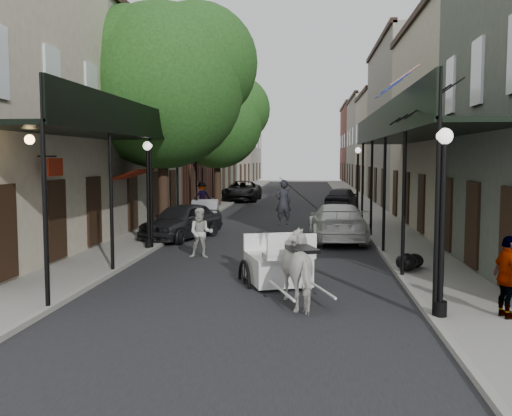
% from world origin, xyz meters
% --- Properties ---
extents(ground, '(140.00, 140.00, 0.00)m').
position_xyz_m(ground, '(0.00, 0.00, 0.00)').
color(ground, gray).
rests_on(ground, ground).
extents(road, '(8.00, 90.00, 0.01)m').
position_xyz_m(road, '(0.00, 20.00, 0.01)').
color(road, black).
rests_on(road, ground).
extents(sidewalk_left, '(2.20, 90.00, 0.12)m').
position_xyz_m(sidewalk_left, '(-5.00, 20.00, 0.06)').
color(sidewalk_left, gray).
rests_on(sidewalk_left, ground).
extents(sidewalk_right, '(2.20, 90.00, 0.12)m').
position_xyz_m(sidewalk_right, '(5.00, 20.00, 0.06)').
color(sidewalk_right, gray).
rests_on(sidewalk_right, ground).
extents(building_row_left, '(5.00, 80.00, 10.50)m').
position_xyz_m(building_row_left, '(-8.60, 30.00, 5.25)').
color(building_row_left, '#C2B59B').
rests_on(building_row_left, ground).
extents(building_row_right, '(5.00, 80.00, 10.50)m').
position_xyz_m(building_row_right, '(8.60, 30.00, 5.25)').
color(building_row_right, gray).
rests_on(building_row_right, ground).
extents(gallery_left, '(2.20, 18.05, 4.88)m').
position_xyz_m(gallery_left, '(-4.79, 6.98, 4.05)').
color(gallery_left, black).
rests_on(gallery_left, sidewalk_left).
extents(gallery_right, '(2.20, 18.05, 4.88)m').
position_xyz_m(gallery_right, '(4.79, 6.98, 4.05)').
color(gallery_right, black).
rests_on(gallery_right, sidewalk_right).
extents(tree_near, '(7.31, 6.80, 9.63)m').
position_xyz_m(tree_near, '(-4.20, 10.18, 6.49)').
color(tree_near, '#382619').
rests_on(tree_near, sidewalk_left).
extents(tree_far, '(6.45, 6.00, 8.61)m').
position_xyz_m(tree_far, '(-4.25, 24.18, 5.84)').
color(tree_far, '#382619').
rests_on(tree_far, sidewalk_left).
extents(lamppost_right_near, '(0.32, 0.32, 3.71)m').
position_xyz_m(lamppost_right_near, '(4.10, -2.00, 2.05)').
color(lamppost_right_near, black).
rests_on(lamppost_right_near, sidewalk_right).
extents(lamppost_left, '(0.32, 0.32, 3.71)m').
position_xyz_m(lamppost_left, '(-4.10, 6.00, 2.05)').
color(lamppost_left, black).
rests_on(lamppost_left, sidewalk_left).
extents(lamppost_right_far, '(0.32, 0.32, 3.71)m').
position_xyz_m(lamppost_right_far, '(4.10, 18.00, 2.05)').
color(lamppost_right_far, black).
rests_on(lamppost_right_far, sidewalk_right).
extents(horse, '(1.46, 2.13, 1.64)m').
position_xyz_m(horse, '(1.39, -1.00, 0.82)').
color(horse, silver).
rests_on(horse, ground).
extents(carriage, '(2.19, 2.73, 2.75)m').
position_xyz_m(carriage, '(0.57, 1.43, 1.07)').
color(carriage, black).
rests_on(carriage, ground).
extents(pedestrian_walking, '(0.86, 0.70, 1.64)m').
position_xyz_m(pedestrian_walking, '(-2.00, 4.73, 0.82)').
color(pedestrian_walking, '#B9B9AF').
rests_on(pedestrian_walking, ground).
extents(pedestrian_sidewalk_left, '(1.27, 1.11, 1.71)m').
position_xyz_m(pedestrian_sidewalk_left, '(-4.91, 20.12, 0.97)').
color(pedestrian_sidewalk_left, gray).
rests_on(pedestrian_sidewalk_left, sidewalk_left).
extents(pedestrian_sidewalk_right, '(0.57, 1.01, 1.62)m').
position_xyz_m(pedestrian_sidewalk_right, '(5.38, -2.00, 0.93)').
color(pedestrian_sidewalk_right, gray).
rests_on(pedestrian_sidewalk_right, sidewalk_right).
extents(car_left_near, '(3.07, 4.63, 1.46)m').
position_xyz_m(car_left_near, '(-3.60, 9.00, 0.73)').
color(car_left_near, black).
rests_on(car_left_near, ground).
extents(car_left_mid, '(1.74, 3.81, 1.21)m').
position_xyz_m(car_left_mid, '(-3.60, 14.00, 0.61)').
color(car_left_mid, '#AAAAB0').
rests_on(car_left_mid, ground).
extents(car_left_far, '(2.58, 5.54, 1.54)m').
position_xyz_m(car_left_far, '(-3.60, 29.46, 0.77)').
color(car_left_far, black).
rests_on(car_left_far, ground).
extents(car_right_near, '(2.28, 5.18, 1.48)m').
position_xyz_m(car_right_near, '(2.60, 9.00, 0.74)').
color(car_right_near, white).
rests_on(car_right_near, ground).
extents(car_right_far, '(2.58, 4.57, 1.47)m').
position_xyz_m(car_right_far, '(3.54, 22.93, 0.73)').
color(car_right_far, black).
rests_on(car_right_far, ground).
extents(trash_bags, '(0.85, 1.00, 0.50)m').
position_xyz_m(trash_bags, '(4.32, 2.74, 0.35)').
color(trash_bags, black).
rests_on(trash_bags, sidewalk_right).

